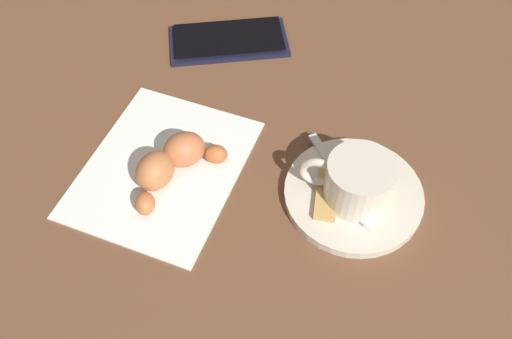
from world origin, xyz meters
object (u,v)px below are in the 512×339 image
Objects in this scene: saucer at (353,195)px; cell_phone at (229,40)px; croissant at (171,164)px; espresso_cup at (357,181)px; teaspoon at (351,193)px; sugar_packet at (327,190)px; napkin at (163,168)px.

saucer and cell_phone have the same top height.
cell_phone is at bearing -81.39° from croissant.
saucer is 0.03m from espresso_cup.
espresso_cup is at bearing 97.21° from saucer.
saucer is at bearing -165.55° from croissant.
cell_phone is at bearing -39.41° from teaspoon.
sugar_packet is at bearing 13.86° from teaspoon.
napkin is 1.18× the size of cell_phone.
napkin is (0.20, 0.04, -0.03)m from espresso_cup.
saucer reaches higher than napkin.
teaspoon is 0.61× the size of cell_phone.
teaspoon is (0.00, 0.01, 0.01)m from saucer.
napkin is (0.20, 0.04, -0.00)m from saucer.
croissant reaches higher than cell_phone.
teaspoon is 0.02m from sugar_packet.
teaspoon is 0.28m from cell_phone.
sugar_packet reaches higher than napkin.
saucer is 0.85× the size of cell_phone.
teaspoon is 0.52× the size of napkin.
cell_phone is (0.02, -0.22, 0.00)m from napkin.
saucer is 1.40× the size of teaspoon.
croissant is 0.67× the size of cell_phone.
saucer is 0.19m from croissant.
croissant is at bearing 13.06° from teaspoon.
napkin is 1.77× the size of croissant.
napkin is at bearing 11.06° from espresso_cup.
teaspoon is at bearing 90.41° from sugar_packet.
sugar_packet reaches higher than cell_phone.
teaspoon is at bearing 67.26° from saucer.
espresso_cup is at bearing 92.58° from sugar_packet.
teaspoon is 0.20m from napkin.
teaspoon is 0.91× the size of croissant.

